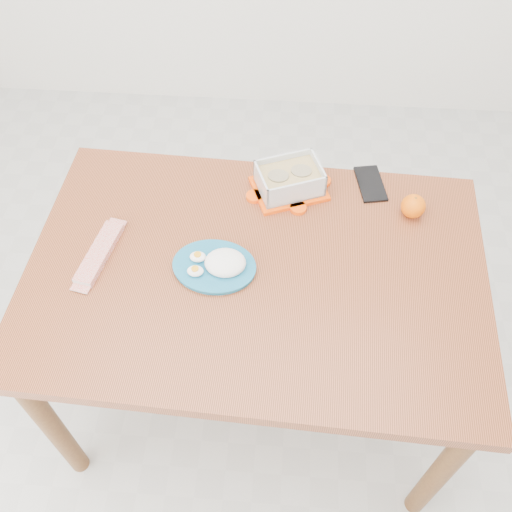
# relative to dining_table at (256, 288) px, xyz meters

# --- Properties ---
(ground) EXTENTS (3.50, 3.50, 0.00)m
(ground) POSITION_rel_dining_table_xyz_m (-0.08, -0.03, -0.66)
(ground) COLOR #B7B7B2
(ground) RESTS_ON ground
(dining_table) EXTENTS (1.30, 0.89, 0.75)m
(dining_table) POSITION_rel_dining_table_xyz_m (0.00, 0.00, 0.00)
(dining_table) COLOR #9D4B2C
(dining_table) RESTS_ON ground
(food_container) EXTENTS (0.26, 0.23, 0.09)m
(food_container) POSITION_rel_dining_table_xyz_m (0.08, 0.31, 0.14)
(food_container) COLOR #FF4C07
(food_container) RESTS_ON dining_table
(orange_fruit) EXTENTS (0.07, 0.07, 0.07)m
(orange_fruit) POSITION_rel_dining_table_xyz_m (0.44, 0.23, 0.13)
(orange_fruit) COLOR #FF6905
(orange_fruit) RESTS_ON dining_table
(rice_plate) EXTENTS (0.25, 0.25, 0.06)m
(rice_plate) POSITION_rel_dining_table_xyz_m (-0.10, -0.01, 0.11)
(rice_plate) COLOR #19668A
(rice_plate) RESTS_ON dining_table
(candy_bar) EXTENTS (0.10, 0.22, 0.02)m
(candy_bar) POSITION_rel_dining_table_xyz_m (-0.44, 0.02, 0.10)
(candy_bar) COLOR red
(candy_bar) RESTS_ON dining_table
(smartphone) EXTENTS (0.10, 0.16, 0.01)m
(smartphone) POSITION_rel_dining_table_xyz_m (0.33, 0.35, 0.10)
(smartphone) COLOR black
(smartphone) RESTS_ON dining_table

